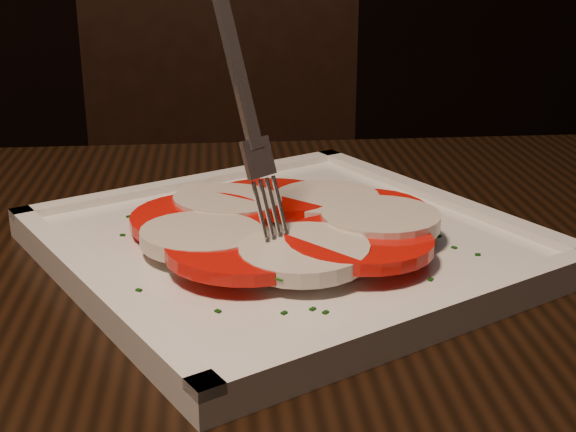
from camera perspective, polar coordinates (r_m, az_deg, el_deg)
chair at (r=1.23m, az=-4.71°, el=-0.70°), size 0.48×0.48×0.93m
plate at (r=0.55m, az=-0.00°, el=-2.20°), size 0.39×0.39×0.01m
caprese_salad at (r=0.55m, az=-0.00°, el=-0.51°), size 0.23×0.24×0.03m
fork at (r=0.50m, az=-4.18°, el=9.97°), size 0.06×0.07×0.19m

